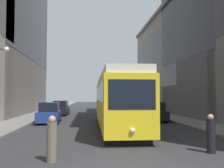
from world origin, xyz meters
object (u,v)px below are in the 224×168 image
parked_car_left_near (61,108)px  transit_bus (127,99)px  parked_car_left_mid (49,113)px  streetcar (116,100)px  pedestrian_crossing_far (211,135)px  parked_car_right_far (154,112)px  pedestrian_crossing_near (52,140)px

parked_car_left_near → transit_bus: bearing=29.9°
transit_bus → parked_car_left_mid: (-9.29, -14.14, -1.10)m
streetcar → transit_bus: (3.76, 18.36, -0.15)m
transit_bus → parked_car_left_mid: transit_bus is taller
parked_car_left_near → pedestrian_crossing_far: size_ratio=2.80×
parked_car_left_near → parked_car_right_far: size_ratio=1.01×
pedestrian_crossing_near → transit_bus: bearing=-62.6°
parked_car_right_far → pedestrian_crossing_near: parked_car_right_far is taller
pedestrian_crossing_near → streetcar: bearing=-68.2°
parked_car_left_mid → pedestrian_crossing_far: bearing=-58.2°
pedestrian_crossing_far → parked_car_left_near: bearing=-91.2°
streetcar → parked_car_right_far: (4.17, 4.98, -1.26)m
streetcar → transit_bus: streetcar is taller
parked_car_left_mid → pedestrian_crossing_far: 15.32m
streetcar → parked_car_right_far: size_ratio=3.28×
parked_car_left_mid → pedestrian_crossing_near: bearing=-83.1°
parked_car_right_far → pedestrian_crossing_near: (-7.56, -14.30, -0.07)m
pedestrian_crossing_far → parked_car_left_mid: bearing=-78.6°
parked_car_left_near → pedestrian_crossing_far: 23.51m
parked_car_right_far → pedestrian_crossing_far: parked_car_right_far is taller
transit_bus → pedestrian_crossing_far: transit_bus is taller
streetcar → pedestrian_crossing_near: (-3.39, -9.32, -1.33)m
streetcar → transit_bus: 18.75m
parked_car_left_near → pedestrian_crossing_near: size_ratio=2.73×
transit_bus → pedestrian_crossing_far: 26.90m
transit_bus → parked_car_left_near: size_ratio=2.56×
parked_car_left_mid → pedestrian_crossing_far: (8.54, -12.72, -0.09)m
parked_car_left_mid → streetcar: bearing=-39.4°
transit_bus → parked_car_right_far: bearing=-87.3°
parked_car_left_near → parked_car_left_mid: (-0.00, -9.18, -0.00)m
transit_bus → parked_car_left_near: bearing=-150.9°
pedestrian_crossing_near → pedestrian_crossing_far: size_ratio=1.03×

